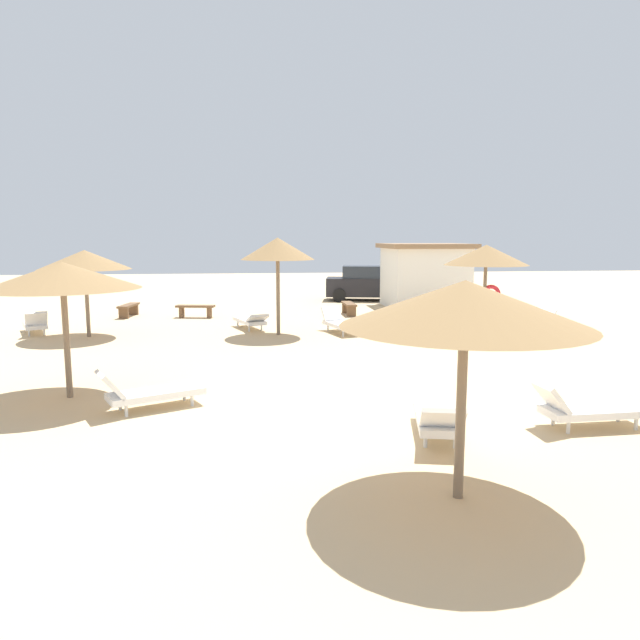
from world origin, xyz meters
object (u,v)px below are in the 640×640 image
Objects in this scene: lounger_4 at (437,418)px; parked_car at (366,284)px; lounger_2 at (537,322)px; bench_0 at (129,308)px; parasol_2 at (486,256)px; lounger_3 at (149,392)px; beach_cabana at (424,275)px; lounger_5 at (35,324)px; bench_1 at (195,309)px; parasol_4 at (465,304)px; lounger_6 at (340,323)px; lounger_0 at (251,320)px; bench_2 at (349,306)px; parasol_3 at (62,276)px; parasol_5 at (85,260)px; lounger_1 at (587,409)px; parasol_0 at (278,249)px.

parked_car reaches higher than lounger_4.
bench_0 is at bearing 160.19° from lounger_2.
parasol_2 is 13.17m from lounger_3.
lounger_3 is 13.11m from bench_0.
parasol_2 reaches higher than lounger_3.
beach_cabana is (-1.83, 6.84, 1.13)m from lounger_2.
lounger_3 is 1.00× the size of lounger_5.
beach_cabana reaches higher than bench_1.
parasol_2 is 13.71m from parasol_4.
parasol_4 is 1.49× the size of lounger_6.
lounger_0 is at bearing -37.66° from bench_0.
bench_2 is 5.56m from parked_car.
bench_0 is at bearing 142.34° from lounger_0.
lounger_2 is 0.96× the size of lounger_3.
parasol_2 is at bearing 32.73° from parasol_3.
lounger_5 is (-1.90, 0.81, -2.10)m from parasol_5.
parasol_3 is 11.43m from bench_1.
parasol_5 is 1.82× the size of bench_0.
lounger_2 is at bearing -29.94° from parasol_2.
lounger_1 is 16.58m from lounger_5.
parasol_5 is 1.43× the size of lounger_6.
lounger_5 reaches higher than lounger_4.
parasol_0 is at bearing 115.54° from lounger_1.
bench_0 is 1.02× the size of bench_2.
lounger_4 is at bearing -97.97° from parked_car.
lounger_0 is 6.98m from lounger_5.
lounger_6 is (2.92, -1.05, 0.02)m from lounger_0.
parked_car is (10.50, 4.79, 0.48)m from bench_0.
beach_cabana is at bearing 12.83° from bench_1.
parasol_2 is 1.53× the size of lounger_1.
parasol_2 is 11.86m from lounger_4.
lounger_6 is (-6.62, 0.40, 0.01)m from lounger_2.
parasol_3 is 1.50× the size of lounger_3.
lounger_0 is at bearing -123.81° from parked_car.
lounger_4 is at bearing -51.73° from parasol_5.
parasol_0 is at bearing -40.80° from bench_0.
lounger_2 is 13.66m from lounger_3.
parasol_2 is 1.47× the size of lounger_5.
parasol_5 is at bearing -125.99° from bench_1.
parasol_2 reaches higher than bench_2.
parked_car is (3.16, 21.65, -1.53)m from parasol_4.
lounger_3 is at bearing 136.73° from parasol_4.
lounger_3 is 1.26× the size of bench_1.
lounger_2 reaches higher than bench_0.
lounger_3 is 0.99× the size of lounger_6.
lounger_3 is (-7.36, 1.89, 0.00)m from lounger_1.
lounger_4 is at bearing 78.69° from parasol_4.
lounger_6 is at bearing -103.45° from bench_2.
lounger_0 is 1.02× the size of lounger_4.
lounger_4 is at bearing -62.32° from bench_0.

